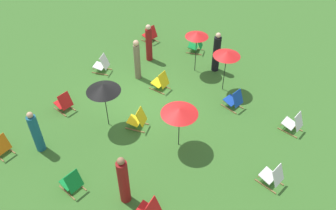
% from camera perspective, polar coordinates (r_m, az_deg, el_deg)
% --- Properties ---
extents(ground_plane, '(40.00, 40.00, 0.00)m').
position_cam_1_polar(ground_plane, '(13.74, -4.39, 0.03)').
color(ground_plane, '#386B28').
extents(deckchair_0, '(0.64, 0.85, 0.83)m').
position_cam_1_polar(deckchair_0, '(15.51, -10.74, 6.53)').
color(deckchair_0, olive).
rests_on(deckchair_0, ground).
extents(deckchair_1, '(0.64, 0.85, 0.83)m').
position_cam_1_polar(deckchair_1, '(17.42, -2.92, 11.41)').
color(deckchair_1, olive).
rests_on(deckchair_1, ground).
extents(deckchair_2, '(0.55, 0.80, 0.83)m').
position_cam_1_polar(deckchair_2, '(14.23, -1.18, 3.78)').
color(deckchair_2, olive).
rests_on(deckchair_2, ground).
extents(deckchair_3, '(0.68, 0.87, 0.83)m').
position_cam_1_polar(deckchair_3, '(13.58, 10.79, 0.78)').
color(deckchair_3, olive).
rests_on(deckchair_3, ground).
extents(deckchair_5, '(0.57, 0.82, 0.83)m').
position_cam_1_polar(deckchair_5, '(12.92, -25.74, -6.07)').
color(deckchair_5, olive).
rests_on(deckchair_5, ground).
extents(deckchair_6, '(0.67, 0.86, 0.83)m').
position_cam_1_polar(deckchair_6, '(11.33, 16.79, -11.12)').
color(deckchair_6, olive).
rests_on(deckchair_6, ground).
extents(deckchair_7, '(0.65, 0.85, 0.83)m').
position_cam_1_polar(deckchair_7, '(16.64, 4.66, 9.77)').
color(deckchair_7, olive).
rests_on(deckchair_7, ground).
extents(deckchair_9, '(0.62, 0.84, 0.83)m').
position_cam_1_polar(deckchair_9, '(11.11, -15.46, -12.11)').
color(deckchair_9, olive).
rests_on(deckchair_9, ground).
extents(deckchair_10, '(0.63, 0.84, 0.83)m').
position_cam_1_polar(deckchair_10, '(13.19, 19.89, -2.84)').
color(deckchair_10, olive).
rests_on(deckchair_10, ground).
extents(deckchair_11, '(0.62, 0.84, 0.83)m').
position_cam_1_polar(deckchair_11, '(13.80, -16.69, 0.34)').
color(deckchair_11, olive).
rests_on(deckchair_11, ground).
extents(deckchair_12, '(0.61, 0.84, 0.83)m').
position_cam_1_polar(deckchair_12, '(12.59, -4.94, -2.39)').
color(deckchair_12, olive).
rests_on(deckchair_12, ground).
extents(umbrella_0, '(1.23, 1.23, 1.67)m').
position_cam_1_polar(umbrella_0, '(11.10, 1.89, -1.00)').
color(umbrella_0, black).
rests_on(umbrella_0, ground).
extents(umbrella_1, '(1.19, 1.19, 1.87)m').
position_cam_1_polar(umbrella_1, '(11.96, -10.58, 2.80)').
color(umbrella_1, black).
rests_on(umbrella_1, ground).
extents(umbrella_2, '(0.97, 0.97, 1.91)m').
position_cam_1_polar(umbrella_2, '(14.60, 4.76, 11.43)').
color(umbrella_2, black).
rests_on(umbrella_2, ground).
extents(umbrella_3, '(1.06, 1.06, 1.84)m').
position_cam_1_polar(umbrella_3, '(13.64, 9.63, 8.28)').
color(umbrella_3, black).
rests_on(umbrella_3, ground).
extents(person_0, '(0.33, 0.33, 1.84)m').
position_cam_1_polar(person_0, '(14.63, -5.08, 7.37)').
color(person_0, '#72664C').
rests_on(person_0, ground).
extents(person_1, '(0.32, 0.32, 1.87)m').
position_cam_1_polar(person_1, '(10.20, -7.30, -12.23)').
color(person_1, maroon).
rests_on(person_1, ground).
extents(person_2, '(0.35, 0.35, 1.84)m').
position_cam_1_polar(person_2, '(15.22, 7.94, 8.44)').
color(person_2, black).
rests_on(person_2, ground).
extents(person_3, '(0.40, 0.40, 1.68)m').
position_cam_1_polar(person_3, '(12.29, -20.81, -4.24)').
color(person_3, '#195972').
rests_on(person_3, ground).
extents(person_4, '(0.40, 0.40, 1.77)m').
position_cam_1_polar(person_4, '(15.81, -3.15, 10.05)').
color(person_4, maroon).
rests_on(person_4, ground).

